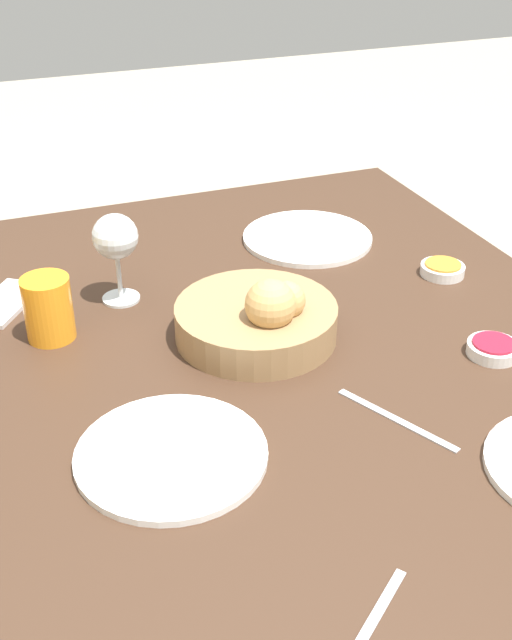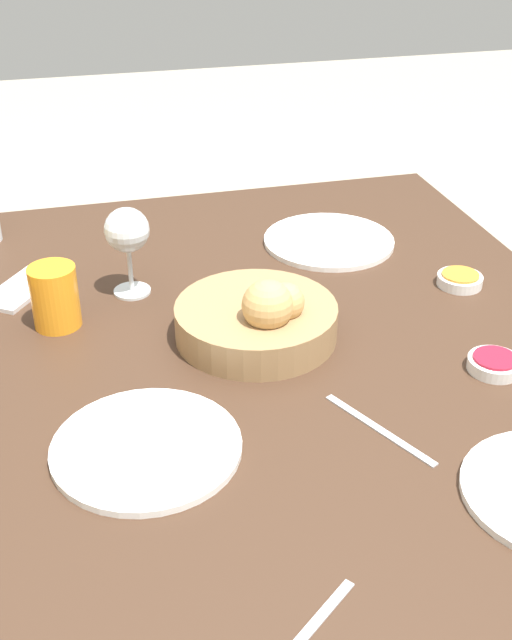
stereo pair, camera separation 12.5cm
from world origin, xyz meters
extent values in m
cube|color=#3D281C|center=(0.00, 0.00, 0.74)|extent=(1.37, 1.06, 0.03)
cube|color=#3D281C|center=(0.64, -0.48, 0.36)|extent=(0.06, 0.06, 0.72)
cube|color=#3D281C|center=(0.64, 0.48, 0.36)|extent=(0.06, 0.06, 0.72)
cylinder|color=#99754C|center=(0.07, 0.02, 0.78)|extent=(0.25, 0.25, 0.05)
sphere|color=tan|center=(0.03, 0.01, 0.83)|extent=(0.08, 0.08, 0.08)
sphere|color=tan|center=(0.04, -0.02, 0.83)|extent=(0.06, 0.06, 0.06)
cylinder|color=white|center=(0.37, -0.20, 0.76)|extent=(0.25, 0.25, 0.01)
cylinder|color=white|center=(-0.16, 0.23, 0.76)|extent=(0.25, 0.25, 0.01)
cylinder|color=orange|center=(0.19, 0.32, 0.81)|extent=(0.08, 0.08, 0.10)
cylinder|color=silver|center=(0.27, 0.19, 0.76)|extent=(0.06, 0.06, 0.00)
cylinder|color=silver|center=(0.27, 0.19, 0.80)|extent=(0.01, 0.01, 0.07)
sphere|color=silver|center=(0.27, 0.19, 0.87)|extent=(0.08, 0.08, 0.08)
cylinder|color=white|center=(-0.11, -0.30, 0.76)|extent=(0.08, 0.08, 0.02)
cylinder|color=#A3192D|center=(-0.11, -0.30, 0.77)|extent=(0.06, 0.06, 0.00)
cylinder|color=white|center=(0.15, -0.37, 0.76)|extent=(0.08, 0.08, 0.02)
cylinder|color=#C67F28|center=(0.15, -0.37, 0.77)|extent=(0.06, 0.06, 0.00)
cube|color=#B7B7BC|center=(-0.20, -0.08, 0.76)|extent=(0.18, 0.09, 0.00)
cube|color=silver|center=(0.32, 0.38, 0.76)|extent=(0.17, 0.15, 0.01)
camera|label=1|loc=(-0.93, 0.41, 1.42)|focal=45.00mm
camera|label=2|loc=(-0.97, 0.29, 1.42)|focal=45.00mm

